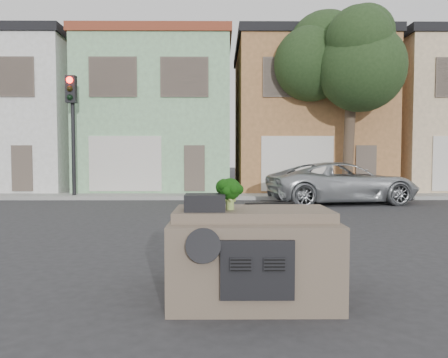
{
  "coord_description": "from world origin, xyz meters",
  "views": [
    {
      "loc": [
        -0.39,
        -8.55,
        1.77
      ],
      "look_at": [
        -0.33,
        0.5,
        1.3
      ],
      "focal_mm": 35.0,
      "sensor_mm": 36.0,
      "label": 1
    }
  ],
  "objects": [
    {
      "name": "silver_pickup",
      "position": [
        4.18,
        7.77,
        0.0
      ],
      "size": [
        5.92,
        3.45,
        1.55
      ],
      "primitive_type": "imported",
      "rotation": [
        0.0,
        0.0,
        1.74
      ],
      "color": "#AAAEB2",
      "rests_on": "ground"
    },
    {
      "name": "tree_near",
      "position": [
        5.0,
        9.8,
        4.25
      ],
      "size": [
        4.4,
        4.0,
        8.5
      ],
      "primitive_type": "cube",
      "color": "#23391A",
      "rests_on": "ground"
    },
    {
      "name": "townhouse_beige",
      "position": [
        11.5,
        14.5,
        3.77
      ],
      "size": [
        7.2,
        8.2,
        7.55
      ],
      "primitive_type": "cube",
      "color": "beige",
      "rests_on": "ground"
    },
    {
      "name": "broccoli",
      "position": [
        -0.28,
        -3.23,
        1.32
      ],
      "size": [
        0.45,
        0.45,
        0.4
      ],
      "primitive_type": "cube",
      "rotation": [
        0.0,
        0.0,
        2.54
      ],
      "color": "black",
      "rests_on": "car_dashboard"
    },
    {
      "name": "ground_plane",
      "position": [
        0.0,
        0.0,
        0.0
      ],
      "size": [
        120.0,
        120.0,
        0.0
      ],
      "primitive_type": "plane",
      "color": "#303033",
      "rests_on": "ground"
    },
    {
      "name": "townhouse_tan",
      "position": [
        4.0,
        14.5,
        3.77
      ],
      "size": [
        7.2,
        8.2,
        7.55
      ],
      "primitive_type": "cube",
      "color": "#A77142",
      "rests_on": "ground"
    },
    {
      "name": "wiper_arm",
      "position": [
        0.28,
        -2.62,
        1.13
      ],
      "size": [
        0.69,
        0.15,
        0.02
      ],
      "primitive_type": "cube",
      "rotation": [
        0.0,
        0.0,
        0.17
      ],
      "color": "black",
      "rests_on": "car_dashboard"
    },
    {
      "name": "traffic_signal",
      "position": [
        -6.5,
        9.5,
        2.55
      ],
      "size": [
        0.4,
        0.4,
        5.1
      ],
      "primitive_type": "cube",
      "color": "black",
      "rests_on": "ground"
    },
    {
      "name": "townhouse_mint",
      "position": [
        -3.5,
        14.5,
        3.77
      ],
      "size": [
        7.2,
        8.2,
        7.55
      ],
      "primitive_type": "cube",
      "color": "#8DC28E",
      "rests_on": "ground"
    },
    {
      "name": "townhouse_white",
      "position": [
        -11.0,
        14.5,
        3.77
      ],
      "size": [
        7.2,
        8.2,
        7.55
      ],
      "primitive_type": "cube",
      "color": "white",
      "rests_on": "ground"
    },
    {
      "name": "car_dashboard",
      "position": [
        0.0,
        -3.0,
        0.56
      ],
      "size": [
        2.0,
        1.8,
        1.12
      ],
      "primitive_type": "cube",
      "color": "brown",
      "rests_on": "ground"
    },
    {
      "name": "sidewalk",
      "position": [
        0.0,
        10.5,
        0.07
      ],
      "size": [
        40.0,
        3.0,
        0.15
      ],
      "primitive_type": "cube",
      "color": "gray",
      "rests_on": "ground"
    },
    {
      "name": "instrument_hump",
      "position": [
        -0.58,
        -3.35,
        1.22
      ],
      "size": [
        0.48,
        0.38,
        0.2
      ],
      "primitive_type": "cube",
      "color": "black",
      "rests_on": "car_dashboard"
    }
  ]
}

